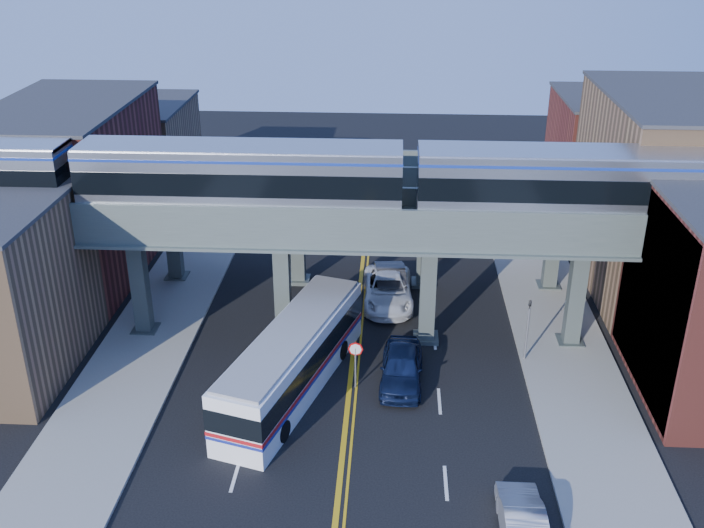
{
  "coord_description": "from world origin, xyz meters",
  "views": [
    {
      "loc": [
        2.0,
        -30.4,
        22.35
      ],
      "look_at": [
        -0.06,
        6.31,
        5.36
      ],
      "focal_mm": 40.0,
      "sensor_mm": 36.0,
      "label": 1
    }
  ],
  "objects_px": {
    "transit_train": "(241,176)",
    "car_parked_curb": "(522,522)",
    "transit_bus": "(293,360)",
    "car_lane_d": "(434,229)",
    "car_lane_b": "(391,283)",
    "stop_sign": "(356,357)",
    "traffic_signal": "(528,324)",
    "car_lane_a": "(402,367)",
    "car_lane_c": "(388,290)"
  },
  "relations": [
    {
      "from": "stop_sign",
      "to": "transit_train",
      "type": "bearing_deg",
      "value": 141.2
    },
    {
      "from": "traffic_signal",
      "to": "car_lane_b",
      "type": "height_order",
      "value": "traffic_signal"
    },
    {
      "from": "car_lane_a",
      "to": "car_parked_curb",
      "type": "bearing_deg",
      "value": -63.9
    },
    {
      "from": "traffic_signal",
      "to": "car_lane_d",
      "type": "distance_m",
      "value": 16.96
    },
    {
      "from": "car_lane_d",
      "to": "car_parked_curb",
      "type": "relative_size",
      "value": 1.3
    },
    {
      "from": "transit_bus",
      "to": "car_lane_b",
      "type": "height_order",
      "value": "transit_bus"
    },
    {
      "from": "car_lane_a",
      "to": "car_lane_c",
      "type": "relative_size",
      "value": 0.84
    },
    {
      "from": "transit_train",
      "to": "car_parked_curb",
      "type": "xyz_separation_m",
      "value": [
        13.16,
        -14.94,
        -8.68
      ]
    },
    {
      "from": "car_lane_d",
      "to": "car_parked_curb",
      "type": "bearing_deg",
      "value": -83.97
    },
    {
      "from": "transit_train",
      "to": "car_parked_curb",
      "type": "height_order",
      "value": "transit_train"
    },
    {
      "from": "transit_train",
      "to": "stop_sign",
      "type": "distance_m",
      "value": 11.08
    },
    {
      "from": "transit_bus",
      "to": "car_lane_a",
      "type": "xyz_separation_m",
      "value": [
        5.43,
        0.91,
        -0.78
      ]
    },
    {
      "from": "transit_bus",
      "to": "car_parked_curb",
      "type": "relative_size",
      "value": 2.79
    },
    {
      "from": "car_lane_b",
      "to": "car_parked_curb",
      "type": "bearing_deg",
      "value": -80.2
    },
    {
      "from": "transit_train",
      "to": "traffic_signal",
      "type": "height_order",
      "value": "transit_train"
    },
    {
      "from": "transit_train",
      "to": "car_parked_curb",
      "type": "distance_m",
      "value": 21.72
    },
    {
      "from": "car_lane_d",
      "to": "car_lane_b",
      "type": "bearing_deg",
      "value": -106.79
    },
    {
      "from": "transit_train",
      "to": "car_parked_curb",
      "type": "bearing_deg",
      "value": -48.63
    },
    {
      "from": "car_lane_a",
      "to": "transit_bus",
      "type": "bearing_deg",
      "value": -168.03
    },
    {
      "from": "transit_train",
      "to": "transit_bus",
      "type": "relative_size",
      "value": 4.0
    },
    {
      "from": "stop_sign",
      "to": "car_parked_curb",
      "type": "distance_m",
      "value": 12.16
    },
    {
      "from": "transit_bus",
      "to": "car_parked_curb",
      "type": "height_order",
      "value": "transit_bus"
    },
    {
      "from": "transit_train",
      "to": "stop_sign",
      "type": "xyz_separation_m",
      "value": [
        6.22,
        -5.0,
        -7.69
      ]
    },
    {
      "from": "stop_sign",
      "to": "traffic_signal",
      "type": "xyz_separation_m",
      "value": [
        8.9,
        3.0,
        0.54
      ]
    },
    {
      "from": "car_lane_c",
      "to": "car_parked_curb",
      "type": "bearing_deg",
      "value": -76.47
    },
    {
      "from": "car_lane_a",
      "to": "car_lane_d",
      "type": "distance_m",
      "value": 18.9
    },
    {
      "from": "traffic_signal",
      "to": "car_lane_d",
      "type": "relative_size",
      "value": 0.68
    },
    {
      "from": "transit_bus",
      "to": "car_lane_c",
      "type": "relative_size",
      "value": 2.06
    },
    {
      "from": "car_lane_a",
      "to": "car_lane_d",
      "type": "xyz_separation_m",
      "value": [
        2.38,
        18.74,
        -0.02
      ]
    },
    {
      "from": "transit_train",
      "to": "car_lane_c",
      "type": "xyz_separation_m",
      "value": [
        7.72,
        4.35,
        -8.57
      ]
    },
    {
      "from": "transit_train",
      "to": "car_lane_a",
      "type": "xyz_separation_m",
      "value": [
        8.53,
        -4.38,
        -8.55
      ]
    },
    {
      "from": "car_parked_curb",
      "to": "car_lane_b",
      "type": "bearing_deg",
      "value": -75.54
    },
    {
      "from": "stop_sign",
      "to": "car_lane_b",
      "type": "xyz_separation_m",
      "value": [
        1.67,
        10.28,
        -0.9
      ]
    },
    {
      "from": "traffic_signal",
      "to": "car_lane_c",
      "type": "distance_m",
      "value": 9.86
    },
    {
      "from": "transit_bus",
      "to": "car_lane_b",
      "type": "relative_size",
      "value": 2.48
    },
    {
      "from": "transit_train",
      "to": "car_lane_b",
      "type": "distance_m",
      "value": 12.8
    },
    {
      "from": "transit_bus",
      "to": "transit_train",
      "type": "bearing_deg",
      "value": 47.25
    },
    {
      "from": "transit_train",
      "to": "car_lane_c",
      "type": "height_order",
      "value": "transit_train"
    },
    {
      "from": "transit_bus",
      "to": "car_parked_curb",
      "type": "xyz_separation_m",
      "value": [
        10.05,
        -9.65,
        -0.91
      ]
    },
    {
      "from": "transit_train",
      "to": "car_lane_d",
      "type": "xyz_separation_m",
      "value": [
        10.92,
        14.37,
        -8.57
      ]
    },
    {
      "from": "stop_sign",
      "to": "car_parked_curb",
      "type": "height_order",
      "value": "stop_sign"
    },
    {
      "from": "traffic_signal",
      "to": "car_parked_curb",
      "type": "distance_m",
      "value": 13.18
    },
    {
      "from": "transit_bus",
      "to": "car_lane_d",
      "type": "xyz_separation_m",
      "value": [
        7.81,
        19.65,
        -0.8
      ]
    },
    {
      "from": "transit_bus",
      "to": "car_lane_d",
      "type": "relative_size",
      "value": 2.14
    },
    {
      "from": "transit_train",
      "to": "car_lane_a",
      "type": "relative_size",
      "value": 9.85
    },
    {
      "from": "transit_bus",
      "to": "car_lane_c",
      "type": "distance_m",
      "value": 10.72
    },
    {
      "from": "transit_train",
      "to": "car_lane_b",
      "type": "xyz_separation_m",
      "value": [
        7.89,
        5.28,
        -8.59
      ]
    },
    {
      "from": "stop_sign",
      "to": "car_lane_b",
      "type": "bearing_deg",
      "value": 80.78
    },
    {
      "from": "car_lane_b",
      "to": "car_lane_a",
      "type": "bearing_deg",
      "value": -90.98
    },
    {
      "from": "transit_bus",
      "to": "car_lane_b",
      "type": "bearing_deg",
      "value": -7.51
    }
  ]
}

